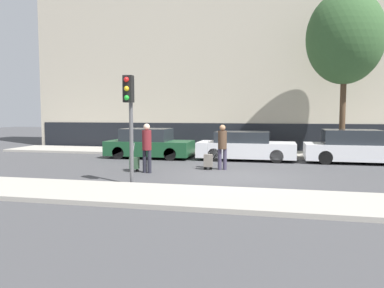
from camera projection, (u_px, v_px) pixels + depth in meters
ground_plane at (237, 176)px, 13.08m from camera, size 80.00×80.00×0.00m
sidewalk_near at (221, 198)px, 9.43m from camera, size 28.00×2.50×0.12m
sidewalk_far at (250, 153)px, 19.88m from camera, size 28.00×3.00×0.12m
building_facade at (256, 37)px, 22.97m from camera, size 28.00×3.16×13.81m
parked_car_0 at (149, 144)px, 18.45m from camera, size 4.15×1.91×1.45m
parked_car_1 at (245, 147)px, 17.57m from camera, size 4.51×1.84×1.34m
parked_car_2 at (354, 148)px, 16.53m from camera, size 4.27×1.85×1.47m
pedestrian_left at (147, 145)px, 13.74m from camera, size 0.35×0.34×1.82m
trolley_left at (134, 163)px, 14.01m from camera, size 0.34×0.29×1.09m
pedestrian_right at (222, 144)px, 14.50m from camera, size 0.34×0.34×1.75m
trolley_right at (208, 161)px, 14.54m from camera, size 0.34×0.29×1.14m
traffic_light at (129, 107)px, 11.24m from camera, size 0.28×0.47×3.32m
parked_bicycle at (229, 146)px, 19.72m from camera, size 1.77×0.06×0.96m
bare_tree_near_crossing at (345, 38)px, 17.80m from camera, size 3.62×3.62×7.89m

